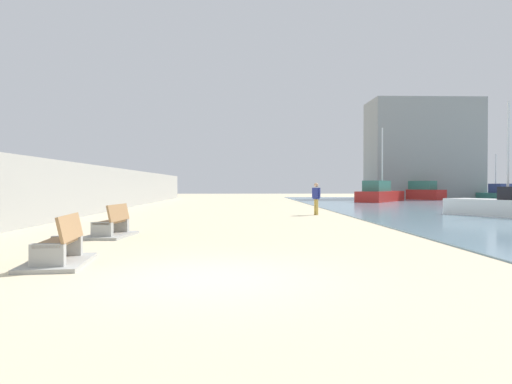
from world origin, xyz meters
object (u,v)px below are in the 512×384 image
Objects in this scene: bench_near at (60,253)px; person_walking at (316,196)px; boat_far_left at (380,194)px; bench_far at (112,229)px; boat_far_right at (498,194)px; boat_outer at (413,192)px.

bench_near is 16.99m from person_walking.
bench_near is at bearing -115.44° from boat_far_left.
person_walking is at bearing 52.61° from bench_far.
boat_far_right is at bearing 48.31° from bench_far.
bench_far is 12.84m from person_walking.
boat_outer is 9.29m from boat_far_left.
person_walking reaches higher than bench_near.
boat_far_left is (16.32, 34.30, 0.52)m from bench_near.
bench_near is 1.32× the size of person_walking.
boat_far_left reaches higher than boat_far_right.
person_walking is at bearing -115.01° from boat_far_left.
boat_far_left is at bearing 64.99° from person_walking.
boat_outer is (22.08, 41.58, 0.55)m from bench_near.
bench_far is 0.28× the size of boat_outer.
bench_near is 0.44× the size of boat_far_right.
bench_near is 47.08m from boat_outer.
boat_far_left reaches higher than bench_far.
boat_outer reaches higher than person_walking.
bench_near is at bearing -117.97° from boat_outer.
boat_far_left is (-13.83, -5.02, 0.11)m from boat_far_right.
bench_far is at bearing 93.92° from bench_near.
bench_far is at bearing -127.39° from person_walking.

